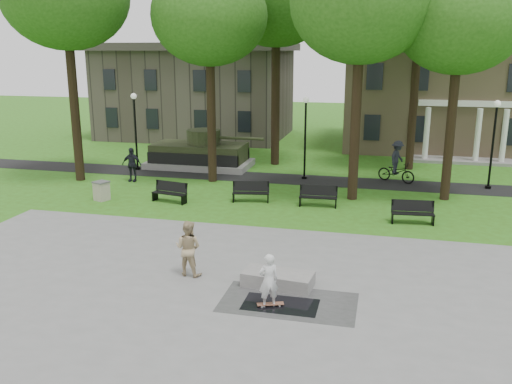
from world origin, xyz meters
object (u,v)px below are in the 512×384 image
skateboarder (269,280)px  friend_watching (188,248)px  cyclist (397,165)px  trash_bin (102,191)px  concrete_block (278,279)px  park_bench_0 (170,191)px

skateboarder → friend_watching: size_ratio=0.87×
cyclist → trash_bin: (-14.27, -7.41, -0.47)m
trash_bin → friend_watching: bearing=-46.1°
concrete_block → park_bench_0: (-7.10, 8.44, 0.28)m
park_bench_0 → trash_bin: (-3.42, -0.52, -0.04)m
friend_watching → skateboarder: bearing=158.8°
cyclist → park_bench_0: 12.86m
skateboarder → trash_bin: 14.10m
friend_watching → park_bench_0: 9.22m
trash_bin → cyclist: bearing=27.4°
skateboarder → cyclist: cyclist is taller
skateboarder → park_bench_0: size_ratio=0.87×
park_bench_0 → friend_watching: bearing=-52.3°
trash_bin → concrete_block: bearing=-37.0°
park_bench_0 → trash_bin: park_bench_0 is taller
concrete_block → cyclist: cyclist is taller
concrete_block → friend_watching: bearing=176.7°
skateboarder → friend_watching: bearing=-57.8°
concrete_block → friend_watching: 3.13m
concrete_block → skateboarder: size_ratio=1.36×
concrete_block → trash_bin: size_ratio=2.29×
skateboarder → park_bench_0: 12.19m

